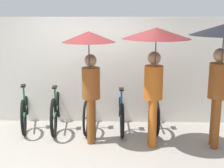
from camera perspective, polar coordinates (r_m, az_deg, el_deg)
The scene contains 10 objects.
ground_plane at distance 5.35m, azimuth -5.68°, elevation -12.67°, with size 30.00×30.00×0.00m, color gray.
back_wall at distance 6.60m, azimuth -4.06°, elevation 2.46°, with size 11.61×0.12×2.22m.
parked_bicycle_0 at distance 6.73m, azimuth -15.50°, elevation -4.29°, with size 0.56×1.75×1.10m.
parked_bicycle_1 at distance 6.51m, azimuth -10.08°, elevation -4.41°, with size 0.44×1.84×1.08m.
parked_bicycle_2 at distance 6.48m, azimuth -4.22°, elevation -4.54°, with size 0.44×1.71×1.06m.
parked_bicycle_3 at distance 6.40m, azimuth 1.62°, elevation -4.88°, with size 0.44×1.76×1.01m.
parked_bicycle_4 at distance 6.47m, azimuth 7.49°, elevation -4.51°, with size 0.44×1.68×1.09m.
pedestrian_leading at distance 5.32m, azimuth -4.11°, elevation 4.51°, with size 0.89×0.89×2.01m.
pedestrian_center at distance 5.17m, azimuth 7.91°, elevation 5.83°, with size 1.12×1.12×2.07m.
pedestrian_trailing at distance 5.37m, azimuth 19.48°, elevation 5.90°, with size 1.11×1.11×2.13m.
Camera 1 is at (0.66, -4.78, 2.31)m, focal length 50.00 mm.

